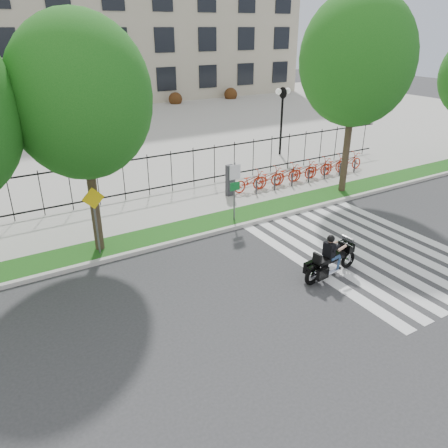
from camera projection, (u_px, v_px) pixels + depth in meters
ground at (260, 287)px, 13.88m from camera, size 120.00×120.00×0.00m
curb at (199, 236)px, 17.05m from camera, size 60.00×0.20×0.15m
grass_verge at (190, 228)px, 17.72m from camera, size 60.00×1.50×0.15m
sidewalk at (165, 208)px, 19.67m from camera, size 60.00×3.50×0.15m
plaza at (72, 134)px, 33.40m from camera, size 80.00×34.00×0.10m
crosswalk_stripes at (367, 250)px, 16.13m from camera, size 5.70×8.00×0.01m
iron_fence at (148, 175)px, 20.59m from camera, size 30.00×0.06×2.00m
office_building at (11, 1)px, 44.87m from camera, size 60.00×21.90×20.15m
lamp_post_right at (282, 105)px, 26.61m from camera, size 1.06×0.70×4.25m
street_tree_1 at (80, 98)px, 13.77m from camera, size 4.57×4.57×7.99m
street_tree_2 at (357, 60)px, 19.12m from camera, size 5.06×5.06×9.00m
bike_share_station at (302, 171)px, 22.85m from camera, size 8.93×0.87×1.50m
sign_pole_regulatory at (235, 184)px, 17.63m from camera, size 0.50×0.09×2.50m
sign_pole_warning at (95, 212)px, 14.98m from camera, size 0.78×0.09×2.49m
motorcycle_rider at (331, 259)px, 14.24m from camera, size 2.39×0.78×1.84m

